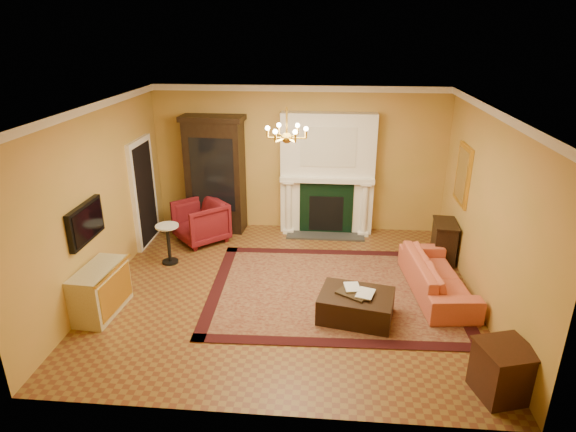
# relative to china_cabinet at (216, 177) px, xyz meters

# --- Properties ---
(floor) EXTENTS (6.00, 5.50, 0.02)m
(floor) POSITION_rel_china_cabinet_xyz_m (1.71, -2.49, -1.17)
(floor) COLOR brown
(floor) RESTS_ON ground
(ceiling) EXTENTS (6.00, 5.50, 0.02)m
(ceiling) POSITION_rel_china_cabinet_xyz_m (1.71, -2.49, 1.85)
(ceiling) COLOR silver
(ceiling) RESTS_ON wall_back
(wall_back) EXTENTS (6.00, 0.02, 3.00)m
(wall_back) POSITION_rel_china_cabinet_xyz_m (1.71, 0.27, 0.34)
(wall_back) COLOR #D2964B
(wall_back) RESTS_ON floor
(wall_front) EXTENTS (6.00, 0.02, 3.00)m
(wall_front) POSITION_rel_china_cabinet_xyz_m (1.71, -5.25, 0.34)
(wall_front) COLOR #D2964B
(wall_front) RESTS_ON floor
(wall_left) EXTENTS (0.02, 5.50, 3.00)m
(wall_left) POSITION_rel_china_cabinet_xyz_m (-1.30, -2.49, 0.34)
(wall_left) COLOR #D2964B
(wall_left) RESTS_ON floor
(wall_right) EXTENTS (0.02, 5.50, 3.00)m
(wall_right) POSITION_rel_china_cabinet_xyz_m (4.72, -2.49, 0.34)
(wall_right) COLOR #D2964B
(wall_right) RESTS_ON floor
(fireplace) EXTENTS (1.90, 0.70, 2.50)m
(fireplace) POSITION_rel_china_cabinet_xyz_m (2.31, 0.08, 0.03)
(fireplace) COLOR white
(fireplace) RESTS_ON wall_back
(crown_molding) EXTENTS (6.00, 5.50, 0.12)m
(crown_molding) POSITION_rel_china_cabinet_xyz_m (1.71, -1.53, 1.78)
(crown_molding) COLOR white
(crown_molding) RESTS_ON ceiling
(doorway) EXTENTS (0.08, 1.05, 2.10)m
(doorway) POSITION_rel_china_cabinet_xyz_m (-1.24, -0.79, -0.12)
(doorway) COLOR white
(doorway) RESTS_ON wall_left
(tv_panel) EXTENTS (0.09, 0.95, 0.58)m
(tv_panel) POSITION_rel_china_cabinet_xyz_m (-1.24, -3.09, 0.19)
(tv_panel) COLOR black
(tv_panel) RESTS_ON wall_left
(gilt_mirror) EXTENTS (0.06, 0.76, 1.05)m
(gilt_mirror) POSITION_rel_china_cabinet_xyz_m (4.68, -1.09, 0.49)
(gilt_mirror) COLOR gold
(gilt_mirror) RESTS_ON wall_right
(chandelier) EXTENTS (0.63, 0.55, 0.53)m
(chandelier) POSITION_rel_china_cabinet_xyz_m (1.71, -2.49, 1.45)
(chandelier) COLOR gold
(chandelier) RESTS_ON ceiling
(oriental_rug) EXTENTS (4.16, 3.18, 0.02)m
(oriental_rug) POSITION_rel_china_cabinet_xyz_m (2.49, -2.43, -1.15)
(oriental_rug) COLOR #410E0E
(oriental_rug) RESTS_ON floor
(china_cabinet) EXTENTS (1.20, 0.61, 2.32)m
(china_cabinet) POSITION_rel_china_cabinet_xyz_m (0.00, 0.00, 0.00)
(china_cabinet) COLOR black
(china_cabinet) RESTS_ON floor
(wingback_armchair) EXTENTS (1.22, 1.22, 0.92)m
(wingback_armchair) POSITION_rel_china_cabinet_xyz_m (-0.19, -0.66, -0.70)
(wingback_armchair) COLOR maroon
(wingback_armchair) RESTS_ON floor
(pedestal_table) EXTENTS (0.42, 0.42, 0.75)m
(pedestal_table) POSITION_rel_china_cabinet_xyz_m (-0.53, -1.67, -0.73)
(pedestal_table) COLOR black
(pedestal_table) RESTS_ON floor
(commode) EXTENTS (0.54, 1.03, 0.75)m
(commode) POSITION_rel_china_cabinet_xyz_m (-1.02, -3.38, -0.79)
(commode) COLOR beige
(commode) RESTS_ON floor
(coral_sofa) EXTENTS (0.80, 2.07, 0.79)m
(coral_sofa) POSITION_rel_china_cabinet_xyz_m (4.15, -2.33, -0.76)
(coral_sofa) COLOR #CB5440
(coral_sofa) RESTS_ON floor
(end_table) EXTENTS (0.68, 0.68, 0.63)m
(end_table) POSITION_rel_china_cabinet_xyz_m (4.43, -4.67, -0.84)
(end_table) COLOR #34170E
(end_table) RESTS_ON floor
(console_table) EXTENTS (0.43, 0.69, 0.73)m
(console_table) POSITION_rel_china_cabinet_xyz_m (4.49, -1.13, -0.79)
(console_table) COLOR black
(console_table) RESTS_ON floor
(leather_ottoman) EXTENTS (1.19, 0.97, 0.39)m
(leather_ottoman) POSITION_rel_china_cabinet_xyz_m (2.80, -3.21, -0.95)
(leather_ottoman) COLOR black
(leather_ottoman) RESTS_ON oriental_rug
(ottoman_tray) EXTENTS (0.57, 0.54, 0.03)m
(ottoman_tray) POSITION_rel_china_cabinet_xyz_m (2.77, -3.19, -0.73)
(ottoman_tray) COLOR black
(ottoman_tray) RESTS_ON leather_ottoman
(book_a) EXTENTS (0.22, 0.06, 0.29)m
(book_a) POSITION_rel_china_cabinet_xyz_m (2.63, -3.10, -0.57)
(book_a) COLOR gray
(book_a) RESTS_ON ottoman_tray
(book_b) EXTENTS (0.23, 0.09, 0.32)m
(book_b) POSITION_rel_china_cabinet_xyz_m (2.81, -3.21, -0.56)
(book_b) COLOR gray
(book_b) RESTS_ON ottoman_tray
(topiary_left) EXTENTS (0.15, 0.15, 0.41)m
(topiary_left) POSITION_rel_china_cabinet_xyz_m (1.69, 0.04, 0.29)
(topiary_left) COLOR tan
(topiary_left) RESTS_ON fireplace
(topiary_right) EXTENTS (0.18, 0.18, 0.47)m
(topiary_right) POSITION_rel_china_cabinet_xyz_m (2.91, 0.04, 0.33)
(topiary_right) COLOR tan
(topiary_right) RESTS_ON fireplace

